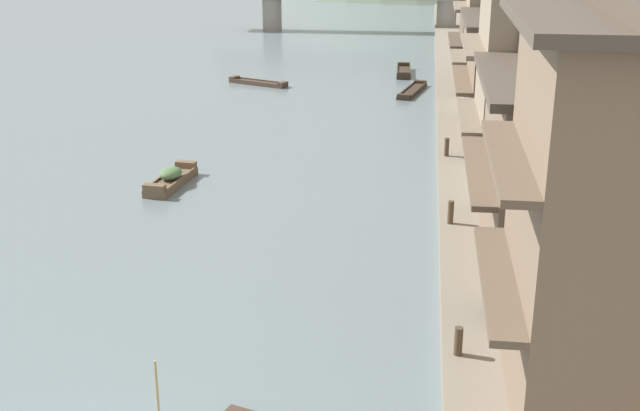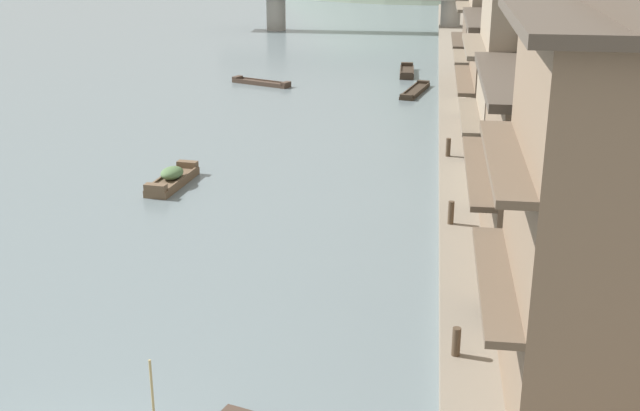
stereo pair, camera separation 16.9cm
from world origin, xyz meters
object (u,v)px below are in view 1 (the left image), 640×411
at_px(mooring_post_dock_far, 447,147).
at_px(mooring_post_dock_near, 458,341).
at_px(house_waterfront_narrow, 531,72).
at_px(house_waterfront_tall, 548,72).
at_px(boat_moored_third, 404,72).
at_px(boat_moored_far, 412,91).
at_px(house_waterfront_second, 573,160).
at_px(house_waterfront_end, 505,12).
at_px(house_waterfront_far, 515,25).
at_px(stone_bridge, 358,0).
at_px(mooring_post_dock_mid, 451,212).
at_px(boat_moored_second, 258,83).
at_px(boat_moored_nearest, 171,179).

bearing_deg(mooring_post_dock_far, mooring_post_dock_near, -90.00).
bearing_deg(house_waterfront_narrow, house_waterfront_tall, -92.24).
bearing_deg(boat_moored_third, mooring_post_dock_near, -86.31).
bearing_deg(mooring_post_dock_far, boat_moored_far, 96.30).
bearing_deg(house_waterfront_tall, mooring_post_dock_near, -104.34).
distance_m(house_waterfront_second, house_waterfront_end, 26.64).
xyz_separation_m(boat_moored_far, house_waterfront_second, (5.11, -26.64, 3.55)).
distance_m(house_waterfront_far, mooring_post_dock_near, 27.32).
xyz_separation_m(boat_moored_far, house_waterfront_tall, (5.18, -19.80, 4.86)).
relative_size(house_waterfront_end, stone_bridge, 0.32).
xyz_separation_m(boat_moored_far, house_waterfront_far, (5.25, -6.22, 4.88)).
xyz_separation_m(house_waterfront_end, mooring_post_dock_mid, (-3.47, -24.33, -3.91)).
xyz_separation_m(boat_moored_far, house_waterfront_narrow, (5.46, -12.61, 3.55)).
bearing_deg(mooring_post_dock_mid, house_waterfront_narrow, 72.69).
distance_m(house_waterfront_second, house_waterfront_tall, 6.97).
bearing_deg(boat_moored_second, house_waterfront_second, -61.65).
height_order(boat_moored_third, mooring_post_dock_mid, mooring_post_dock_mid).
xyz_separation_m(boat_moored_third, house_waterfront_tall, (5.91, -25.94, 4.81)).
height_order(boat_moored_far, mooring_post_dock_mid, mooring_post_dock_mid).
xyz_separation_m(boat_moored_second, stone_bridge, (4.22, 26.21, 2.73)).
relative_size(house_waterfront_tall, mooring_post_dock_mid, 11.15).
height_order(boat_moored_far, house_waterfront_far, house_waterfront_far).
bearing_deg(boat_moored_third, boat_moored_far, -83.22).
height_order(boat_moored_nearest, boat_moored_far, boat_moored_nearest).
bearing_deg(boat_moored_second, boat_moored_third, 28.09).
bearing_deg(house_waterfront_far, mooring_post_dock_mid, -100.79).
height_order(house_waterfront_far, mooring_post_dock_near, house_waterfront_far).
bearing_deg(boat_moored_far, boat_moored_third, 96.78).
height_order(boat_moored_third, stone_bridge, stone_bridge).
bearing_deg(house_waterfront_tall, mooring_post_dock_mid, -126.50).
distance_m(boat_moored_nearest, boat_moored_third, 27.22).
relative_size(house_waterfront_second, mooring_post_dock_far, 10.19).
height_order(boat_moored_second, mooring_post_dock_near, mooring_post_dock_near).
relative_size(boat_moored_third, house_waterfront_narrow, 0.54).
relative_size(boat_moored_nearest, boat_moored_second, 0.88).
height_order(boat_moored_second, boat_moored_far, boat_moored_second).
bearing_deg(mooring_post_dock_mid, boat_moored_third, 94.73).
height_order(boat_moored_nearest, house_waterfront_second, house_waterfront_second).
bearing_deg(stone_bridge, house_waterfront_second, -78.69).
bearing_deg(boat_moored_second, mooring_post_dock_near, -71.11).
height_order(boat_moored_second, house_waterfront_second, house_waterfront_second).
distance_m(boat_moored_third, house_waterfront_second, 33.49).
relative_size(boat_moored_far, mooring_post_dock_near, 6.97).
distance_m(mooring_post_dock_far, stone_bridge, 44.36).
distance_m(house_waterfront_narrow, house_waterfront_end, 12.64).
distance_m(boat_moored_nearest, mooring_post_dock_mid, 12.03).
relative_size(boat_moored_far, house_waterfront_narrow, 0.63).
distance_m(house_waterfront_end, mooring_post_dock_far, 17.03).
relative_size(house_waterfront_end, mooring_post_dock_near, 12.43).
height_order(boat_moored_third, boat_moored_far, boat_moored_third).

